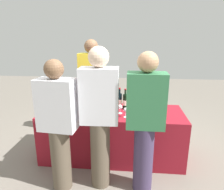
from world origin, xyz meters
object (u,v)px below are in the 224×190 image
object	(u,v)px
wine_bottle_1	(77,101)
wine_glass_1	(84,109)
wine_bottle_4	(125,102)
guest_0	(58,124)
wine_glass_0	(69,108)
server_pouring	(92,86)
wine_bottle_0	(62,99)
guest_2	(145,121)
menu_board	(146,108)
wine_glass_3	(111,110)
guest_1	(100,116)
wine_glass_5	(126,110)
wine_glass_2	(104,108)
wine_bottle_3	(120,101)
wine_bottle_6	(159,103)
wine_bottle_5	(137,101)
wine_bottle_2	(84,100)
wine_glass_4	(120,107)

from	to	relation	value
wine_bottle_1	wine_glass_1	bearing A→B (deg)	-58.74
wine_bottle_4	guest_0	distance (m)	1.12
wine_glass_0	server_pouring	size ratio (longest dim) A/B	0.08
wine_bottle_0	guest_2	size ratio (longest dim) A/B	0.19
wine_bottle_0	wine_bottle_1	bearing A→B (deg)	-14.02
wine_glass_1	menu_board	bearing A→B (deg)	54.36
wine_glass_3	guest_1	distance (m)	0.46
wine_bottle_0	wine_bottle_1	size ratio (longest dim) A/B	1.03
guest_2	menu_board	world-z (taller)	guest_2
wine_glass_5	guest_0	distance (m)	0.92
wine_glass_0	wine_bottle_1	bearing A→B (deg)	83.35
menu_board	guest_0	bearing A→B (deg)	-132.44
wine_glass_2	wine_glass_3	xyz separation A→B (m)	(0.10, -0.06, 0.01)
wine_bottle_4	wine_glass_2	world-z (taller)	wine_bottle_4
wine_glass_0	guest_2	size ratio (longest dim) A/B	0.09
wine_bottle_3	wine_bottle_6	distance (m)	0.58
wine_glass_2	menu_board	distance (m)	1.50
wine_bottle_3	wine_glass_3	bearing A→B (deg)	-106.06
wine_bottle_6	wine_glass_2	bearing A→B (deg)	-162.87
guest_0	wine_glass_0	bearing A→B (deg)	99.06
wine_glass_0	guest_2	xyz separation A→B (m)	(1.01, -0.48, 0.05)
wine_glass_5	guest_2	xyz separation A→B (m)	(0.23, -0.46, 0.06)
wine_bottle_5	server_pouring	xyz separation A→B (m)	(-0.77, 0.50, 0.10)
wine_bottle_0	server_pouring	world-z (taller)	server_pouring
wine_bottle_2	wine_glass_4	size ratio (longest dim) A/B	2.49
guest_0	menu_board	size ratio (longest dim) A/B	1.93
wine_bottle_1	wine_glass_4	bearing A→B (deg)	-13.47
wine_bottle_0	wine_glass_0	xyz separation A→B (m)	(0.22, -0.34, -0.01)
wine_bottle_3	wine_bottle_5	bearing A→B (deg)	4.04
wine_glass_1	guest_0	size ratio (longest dim) A/B	0.09
wine_bottle_4	wine_glass_3	bearing A→B (deg)	-120.55
wine_bottle_0	wine_bottle_6	distance (m)	1.48
wine_glass_2	menu_board	world-z (taller)	wine_glass_2
wine_bottle_4	wine_glass_0	bearing A→B (deg)	-158.28
wine_glass_4	server_pouring	xyz separation A→B (m)	(-0.54, 0.73, 0.12)
wine_bottle_0	wine_bottle_3	bearing A→B (deg)	-0.36
server_pouring	guest_2	world-z (taller)	server_pouring
wine_bottle_0	menu_board	world-z (taller)	wine_bottle_0
wine_bottle_0	server_pouring	distance (m)	0.65
wine_bottle_3	wine_glass_5	bearing A→B (deg)	-73.66
wine_glass_1	wine_bottle_1	bearing A→B (deg)	121.26
wine_glass_3	wine_glass_4	distance (m)	0.18
wine_bottle_5	guest_2	size ratio (longest dim) A/B	0.20
wine_bottle_2	wine_glass_1	world-z (taller)	wine_bottle_2
wine_bottle_1	menu_board	xyz separation A→B (m)	(1.13, 1.03, -0.44)
wine_bottle_1	wine_glass_3	distance (m)	0.62
wine_glass_0	guest_1	world-z (taller)	guest_1
wine_bottle_6	wine_glass_0	distance (m)	1.29
wine_glass_5	guest_0	xyz separation A→B (m)	(-0.75, -0.53, 0.01)
server_pouring	guest_0	size ratio (longest dim) A/B	1.11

